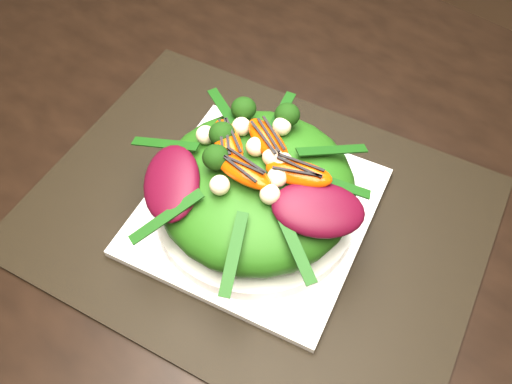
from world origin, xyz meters
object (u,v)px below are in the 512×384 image
Objects in this scene: plate_base at (256,211)px; lettuce_mound at (256,187)px; salad_bowl at (256,204)px; orange_segment at (246,146)px; dining_table at (236,175)px; placemat at (256,214)px.

lettuce_mound is (0.00, 0.00, 0.04)m from plate_base.
orange_segment is at bearing 158.83° from salad_bowl.
dining_table is at bearing 148.38° from lettuce_mound.
salad_bowl reaches higher than placemat.
salad_bowl is (0.00, 0.00, 0.01)m from plate_base.
plate_base is 0.09m from orange_segment.
orange_segment reaches higher than lettuce_mound.
plate_base is 1.08× the size of salad_bowl.
lettuce_mound is at bearing 0.00° from placemat.
dining_table is 0.13m from orange_segment.
placemat is 0.02m from salad_bowl.
salad_bowl reaches higher than plate_base.
salad_bowl is at bearing 0.00° from placemat.
dining_table is 0.08m from plate_base.
salad_bowl is (0.00, 0.00, 0.02)m from placemat.
lettuce_mound reaches higher than placemat.
lettuce_mound is at bearing 0.00° from plate_base.
plate_base is at bearing 180.00° from salad_bowl.
orange_segment is at bearing -35.51° from dining_table.
salad_bowl is 1.05× the size of lettuce_mound.
plate_base reaches higher than placemat.
dining_table is 7.29× the size of salad_bowl.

